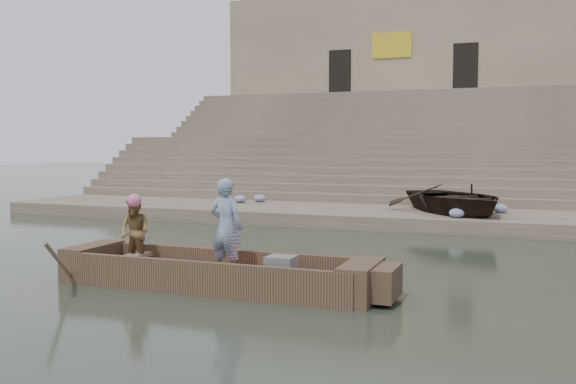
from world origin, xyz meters
The scene contains 13 objects.
ground centered at (0.00, 0.00, 0.00)m, with size 120.00×120.00×0.00m, color #273125.
lower_landing centered at (0.00, 8.00, 0.20)m, with size 32.00×4.00×0.40m, color gray.
mid_landing centered at (0.00, 15.50, 1.40)m, with size 32.00×3.00×2.80m, color gray.
upper_landing centered at (0.00, 22.50, 2.60)m, with size 32.00×3.00×5.20m, color gray.
ghat_steps centered at (0.00, 17.19, 1.80)m, with size 32.00×11.00×5.20m.
building_wall centered at (0.00, 26.50, 5.60)m, with size 32.00×5.07×11.20m.
main_rowboat centered at (-3.73, -1.87, 0.11)m, with size 5.00×1.30×0.22m, color brown.
rowboat_trim centered at (-3.52, -1.88, 0.31)m, with size 6.04×2.63×1.94m.
standing_man centered at (-3.53, -1.85, 1.05)m, with size 0.61×0.40×1.66m, color navy.
rowing_man centered at (-5.47, -1.70, 0.85)m, with size 0.62×0.48×1.27m, color #297D35.
television centered at (-2.53, -1.87, 0.42)m, with size 0.46×0.42×0.40m.
beached_rowboat centered at (-0.77, 7.96, 0.84)m, with size 3.05×4.28×0.89m, color #2D2116.
cloth_bundles centered at (-1.49, 8.22, 0.53)m, with size 17.31×3.01×0.26m.
Camera 1 is at (1.21, -11.40, 2.44)m, focal length 39.33 mm.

